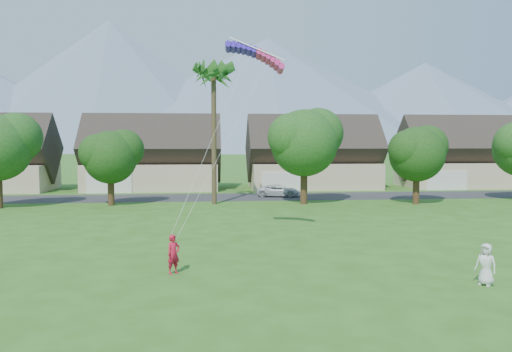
{
  "coord_description": "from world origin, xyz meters",
  "views": [
    {
      "loc": [
        -2.43,
        -15.85,
        5.62
      ],
      "look_at": [
        0.0,
        10.0,
        3.8
      ],
      "focal_mm": 35.0,
      "sensor_mm": 36.0,
      "label": 1
    }
  ],
  "objects": [
    {
      "name": "tree_row",
      "position": [
        -1.14,
        27.92,
        4.89
      ],
      "size": [
        62.27,
        6.67,
        8.45
      ],
      "color": "#47301C",
      "rests_on": "ground"
    },
    {
      "name": "fan_palm",
      "position": [
        -2.0,
        28.5,
        11.8
      ],
      "size": [
        3.0,
        3.0,
        13.8
      ],
      "color": "#4C3D26",
      "rests_on": "ground"
    },
    {
      "name": "parked_car",
      "position": [
        4.58,
        34.0,
        0.61
      ],
      "size": [
        4.74,
        3.03,
        1.22
      ],
      "primitive_type": "imported",
      "rotation": [
        0.0,
        0.0,
        1.32
      ],
      "color": "silver",
      "rests_on": "ground"
    },
    {
      "name": "watcher",
      "position": [
        8.29,
        2.35,
        0.83
      ],
      "size": [
        0.91,
        0.96,
        1.65
      ],
      "primitive_type": "imported",
      "rotation": [
        0.0,
        0.0,
        -0.92
      ],
      "color": "silver",
      "rests_on": "ground"
    },
    {
      "name": "street",
      "position": [
        0.0,
        34.0,
        0.01
      ],
      "size": [
        90.0,
        7.0,
        0.01
      ],
      "primitive_type": "cube",
      "color": "#2D2D30",
      "rests_on": "ground"
    },
    {
      "name": "ground",
      "position": [
        0.0,
        0.0,
        0.0
      ],
      "size": [
        500.0,
        500.0,
        0.0
      ],
      "primitive_type": "plane",
      "color": "#2D6019",
      "rests_on": "ground"
    },
    {
      "name": "kite_flyer",
      "position": [
        -3.96,
        5.19,
        0.84
      ],
      "size": [
        0.73,
        0.7,
        1.68
      ],
      "primitive_type": "imported",
      "rotation": [
        0.0,
        0.0,
        0.69
      ],
      "color": "red",
      "rests_on": "ground"
    },
    {
      "name": "mountain_ridge",
      "position": [
        10.4,
        260.0,
        29.07
      ],
      "size": [
        540.0,
        240.0,
        70.0
      ],
      "color": "slate",
      "rests_on": "ground"
    },
    {
      "name": "parafoil_kite",
      "position": [
        0.14,
        11.26,
        10.36
      ],
      "size": [
        3.42,
        1.19,
        0.5
      ],
      "rotation": [
        0.0,
        0.0,
        -0.12
      ],
      "color": "#3A1BCC",
      "rests_on": "ground"
    },
    {
      "name": "houses_row",
      "position": [
        0.49,
        42.99,
        3.44
      ],
      "size": [
        72.75,
        8.19,
        8.86
      ],
      "color": "beige",
      "rests_on": "ground"
    }
  ]
}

